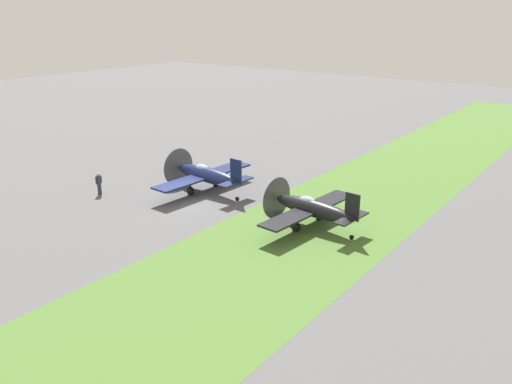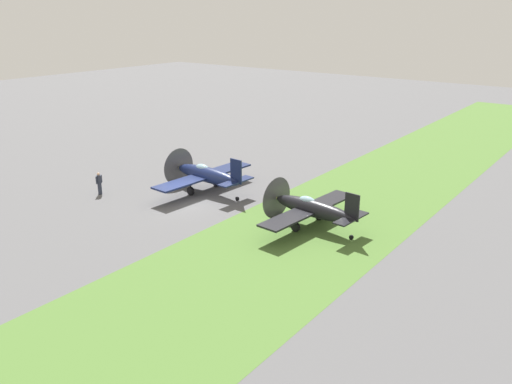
% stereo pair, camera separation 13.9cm
% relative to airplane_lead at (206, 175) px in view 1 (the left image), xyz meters
% --- Properties ---
extents(ground_plane, '(160.00, 160.00, 0.00)m').
position_rel_airplane_lead_xyz_m(ground_plane, '(-2.97, -0.28, -1.39)').
color(ground_plane, '#515154').
extents(grass_verge, '(120.00, 11.00, 0.01)m').
position_rel_airplane_lead_xyz_m(grass_verge, '(-2.97, -10.45, -1.38)').
color(grass_verge, '#476B2D').
rests_on(grass_verge, ground).
extents(airplane_lead, '(9.31, 7.36, 3.32)m').
position_rel_airplane_lead_xyz_m(airplane_lead, '(0.00, 0.00, 0.00)').
color(airplane_lead, '#141E47').
rests_on(airplane_lead, ground).
extents(airplane_wingman, '(8.76, 6.93, 3.11)m').
position_rel_airplane_lead_xyz_m(airplane_wingman, '(-1.17, -10.23, -0.09)').
color(airplane_wingman, black).
rests_on(airplane_wingman, ground).
extents(ground_crew_chief, '(0.62, 0.38, 1.73)m').
position_rel_airplane_lead_xyz_m(ground_crew_chief, '(-5.38, 6.16, -0.48)').
color(ground_crew_chief, '#2D3342').
rests_on(ground_crew_chief, ground).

